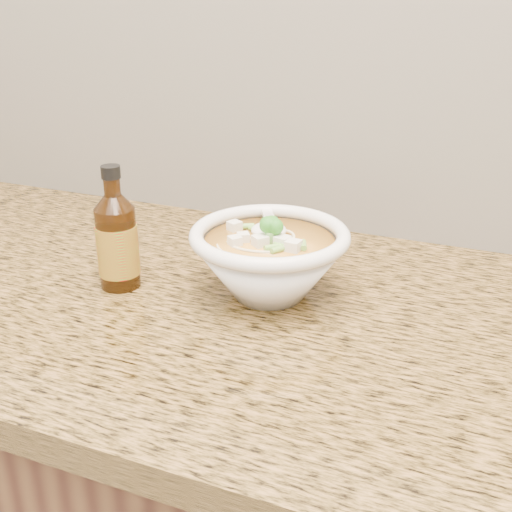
% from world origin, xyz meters
% --- Properties ---
extents(counter_slab, '(4.00, 0.68, 0.04)m').
position_xyz_m(counter_slab, '(0.00, 1.68, 0.88)').
color(counter_slab, brown).
rests_on(counter_slab, cabinet).
extents(soup_bowl, '(0.22, 0.24, 0.12)m').
position_xyz_m(soup_bowl, '(-0.15, 1.70, 0.95)').
color(soup_bowl, white).
rests_on(soup_bowl, counter_slab).
extents(hot_sauce_bottle, '(0.06, 0.06, 0.18)m').
position_xyz_m(hot_sauce_bottle, '(-0.36, 1.64, 0.97)').
color(hot_sauce_bottle, '#3E2008').
rests_on(hot_sauce_bottle, counter_slab).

